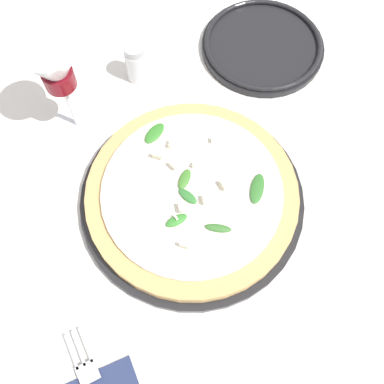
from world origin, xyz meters
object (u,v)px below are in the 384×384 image
Objects in this scene: wine_glass at (56,72)px; side_plate_white at (263,45)px; pizza_arugula_main at (192,196)px; shaker_pepper at (136,63)px.

wine_glass is 0.82× the size of side_plate_white.
wine_glass reaches higher than side_plate_white.
pizza_arugula_main is 0.23m from shaker_pepper.
side_plate_white is 0.21m from shaker_pepper.
pizza_arugula_main is 0.24m from wine_glass.
side_plate_white is at bearing -39.35° from pizza_arugula_main.
wine_glass is at bearing 119.30° from shaker_pepper.
pizza_arugula_main is at bearing 140.65° from side_plate_white.
pizza_arugula_main is 1.54× the size of side_plate_white.
wine_glass reaches higher than pizza_arugula_main.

